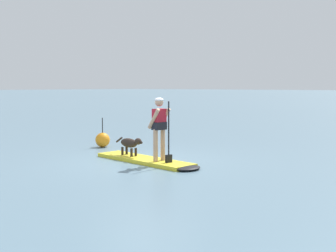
{
  "coord_description": "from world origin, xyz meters",
  "views": [
    {
      "loc": [
        8.0,
        -8.42,
        2.04
      ],
      "look_at": [
        0.0,
        1.0,
        0.9
      ],
      "focal_mm": 46.49,
      "sensor_mm": 36.0,
      "label": 1
    }
  ],
  "objects": [
    {
      "name": "paddleboard",
      "position": [
        0.23,
        -0.02,
        0.05
      ],
      "size": [
        3.53,
        1.05,
        0.1
      ],
      "color": "yellow",
      "rests_on": "ground_plane"
    },
    {
      "name": "person_paddler",
      "position": [
        0.61,
        -0.06,
        1.05
      ],
      "size": [
        0.63,
        0.51,
        1.64
      ],
      "color": "tan",
      "rests_on": "paddleboard"
    },
    {
      "name": "dog",
      "position": [
        -0.58,
        0.05,
        0.44
      ],
      "size": [
        1.14,
        0.28,
        0.52
      ],
      "color": "#2D231E",
      "rests_on": "paddleboard"
    },
    {
      "name": "marker_buoy",
      "position": [
        -3.0,
        1.15,
        0.24
      ],
      "size": [
        0.49,
        0.49,
        0.99
      ],
      "color": "orange",
      "rests_on": "ground_plane"
    },
    {
      "name": "ground_plane",
      "position": [
        0.0,
        0.0,
        0.0
      ],
      "size": [
        400.0,
        400.0,
        0.0
      ],
      "primitive_type": "plane",
      "color": "slate"
    }
  ]
}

